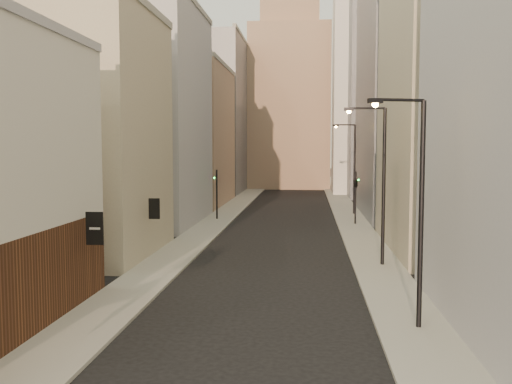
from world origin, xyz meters
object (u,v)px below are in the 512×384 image
(streetlamp_mid, at_px, (380,176))
(clock_tower, at_px, (290,88))
(traffic_light_left, at_px, (217,186))
(white_tower, at_px, (360,72))
(streetlamp_near, at_px, (416,200))
(streetlamp_far, at_px, (352,163))
(traffic_light_right, at_px, (356,184))

(streetlamp_mid, bearing_deg, clock_tower, 97.50)
(streetlamp_mid, height_order, traffic_light_left, streetlamp_mid)
(white_tower, relative_size, streetlamp_near, 4.56)
(streetlamp_far, height_order, traffic_light_left, streetlamp_far)
(white_tower, distance_m, streetlamp_far, 30.93)
(streetlamp_mid, distance_m, streetlamp_far, 26.18)
(streetlamp_far, relative_size, traffic_light_right, 1.92)
(white_tower, relative_size, traffic_light_left, 8.30)
(streetlamp_far, distance_m, traffic_light_left, 14.82)
(clock_tower, bearing_deg, white_tower, -51.84)
(streetlamp_mid, height_order, streetlamp_far, streetlamp_mid)
(clock_tower, relative_size, white_tower, 1.08)
(clock_tower, distance_m, streetlamp_mid, 69.51)
(traffic_light_left, bearing_deg, streetlamp_mid, 143.40)
(clock_tower, xyz_separation_m, streetlamp_far, (7.93, -41.84, -12.15))
(streetlamp_far, bearing_deg, white_tower, 66.94)
(clock_tower, bearing_deg, streetlamp_near, -84.69)
(streetlamp_far, bearing_deg, streetlamp_near, -107.46)
(white_tower, relative_size, streetlamp_far, 4.32)
(clock_tower, height_order, traffic_light_right, clock_tower)
(streetlamp_far, xyz_separation_m, traffic_light_right, (-0.27, -7.86, -1.63))
(clock_tower, height_order, traffic_light_left, clock_tower)
(streetlamp_mid, bearing_deg, traffic_light_right, 90.83)
(streetlamp_far, xyz_separation_m, traffic_light_left, (-13.60, -5.49, -2.09))
(traffic_light_left, relative_size, traffic_light_right, 1.00)
(streetlamp_far, bearing_deg, traffic_light_right, -108.70)
(streetlamp_near, distance_m, streetlamp_mid, 12.15)
(streetlamp_far, bearing_deg, traffic_light_left, -174.79)
(streetlamp_mid, relative_size, streetlamp_far, 1.00)
(streetlamp_mid, xyz_separation_m, streetlamp_far, (0.38, 26.18, -0.01))
(traffic_light_left, bearing_deg, white_tower, -95.76)
(streetlamp_near, xyz_separation_m, streetlamp_mid, (0.09, 12.15, 0.29))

